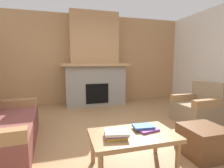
# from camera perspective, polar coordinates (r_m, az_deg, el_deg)

# --- Properties ---
(ground) EXTENTS (9.00, 9.00, 0.00)m
(ground) POSITION_cam_1_polar(r_m,az_deg,el_deg) (2.89, 3.90, -18.48)
(ground) COLOR #9E754C
(wall_back_wood_panel) EXTENTS (6.00, 0.12, 2.70)m
(wall_back_wood_panel) POSITION_cam_1_polar(r_m,az_deg,el_deg) (5.53, -6.53, 8.14)
(wall_back_wood_panel) COLOR tan
(wall_back_wood_panel) RESTS_ON ground
(fireplace) EXTENTS (1.90, 0.82, 2.70)m
(fireplace) POSITION_cam_1_polar(r_m,az_deg,el_deg) (5.16, -5.83, 6.15)
(fireplace) COLOR gray
(fireplace) RESTS_ON ground
(armchair) EXTENTS (0.81, 0.81, 0.85)m
(armchair) POSITION_cam_1_polar(r_m,az_deg,el_deg) (4.09, 26.68, -7.16)
(armchair) COLOR #847056
(armchair) RESTS_ON ground
(coffee_table) EXTENTS (1.00, 0.60, 0.43)m
(coffee_table) POSITION_cam_1_polar(r_m,az_deg,el_deg) (2.11, 7.07, -17.40)
(coffee_table) COLOR #997047
(coffee_table) RESTS_ON ground
(ottoman) EXTENTS (0.52, 0.52, 0.40)m
(ottoman) POSITION_cam_1_polar(r_m,az_deg,el_deg) (2.72, 28.12, -16.42)
(ottoman) COLOR brown
(ottoman) RESTS_ON ground
(book_stack_near_edge) EXTENTS (0.29, 0.26, 0.08)m
(book_stack_near_edge) POSITION_cam_1_polar(r_m,az_deg,el_deg) (1.96, 1.39, -16.28)
(book_stack_near_edge) COLOR gold
(book_stack_near_edge) RESTS_ON coffee_table
(book_stack_center) EXTENTS (0.30, 0.25, 0.05)m
(book_stack_center) POSITION_cam_1_polar(r_m,az_deg,el_deg) (2.21, 10.91, -14.13)
(book_stack_center) COLOR #7A3D84
(book_stack_center) RESTS_ON coffee_table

